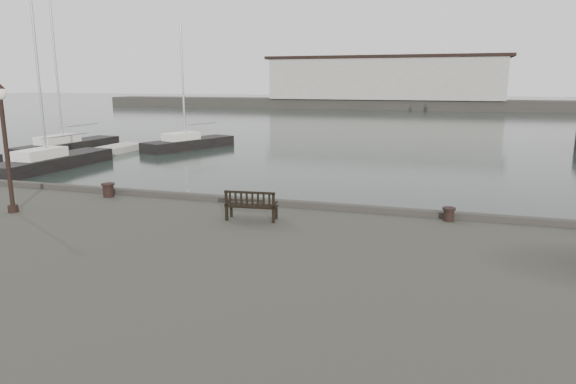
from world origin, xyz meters
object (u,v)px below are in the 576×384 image
Objects in this scene: lamp_post at (4,130)px; bollard_right at (449,214)px; yacht_b at (68,149)px; bench at (252,211)px; yacht_d at (189,146)px; yacht_c at (53,165)px; bollard_left at (108,190)px.

bollard_right is at bearing 12.78° from lamp_post.
bench is at bearing -39.29° from yacht_b.
yacht_d is (-15.30, 24.96, -1.60)m from bench.
yacht_c is (-18.81, 13.19, -1.59)m from bench.
yacht_d is (-7.98, 26.26, -3.83)m from lamp_post.
bench is at bearing -38.23° from yacht_d.
lamp_post is 0.36× the size of yacht_d.
yacht_c is at bearing 154.42° from bollard_right.
yacht_c is at bearing -86.36° from yacht_d.
bollard_left is at bearing -45.41° from yacht_b.
yacht_b is at bearing 133.16° from bollard_left.
bollard_left reaches higher than bollard_right.
yacht_d is at bearing 74.19° from yacht_c.
yacht_d reaches higher than bollard_left.
yacht_c reaches higher than yacht_d.
bench is 0.14× the size of yacht_d.
bollard_left is 1.21× the size of bollard_right.
bollard_right is at bearing 1.05° from bollard_left.
bollard_right is 0.03× the size of yacht_c.
bench is 3.90× the size of bollard_right.
lamp_post is 0.29× the size of yacht_b.
yacht_c is 1.16× the size of yacht_d.
yacht_b is (-29.05, 18.74, -1.51)m from bollard_right.
bollard_left is 0.04× the size of yacht_d.
lamp_post is at bearing -167.22° from bollard_right.
bollard_left is at bearing -41.52° from yacht_c.
yacht_b is 8.61m from yacht_c.
yacht_d is at bearing 111.84° from bollard_left.
yacht_b is (-16.30, 21.63, -3.82)m from lamp_post.
yacht_b is (-17.77, 18.95, -1.55)m from bollard_left.
bench is 5.66m from bollard_right.
bollard_left is 17.60m from yacht_c.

